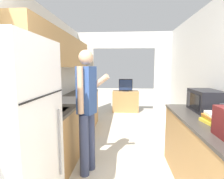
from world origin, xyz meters
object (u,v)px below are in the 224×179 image
range_oven (70,123)px  tv_cabinet (125,101)px  microwave (205,101)px  book_stack (216,119)px  person (87,108)px  refrigerator (11,138)px  television (126,85)px

range_oven → tv_cabinet: range_oven is taller
microwave → book_stack: size_ratio=1.73×
person → tv_cabinet: person is taller
book_stack → person: bearing=163.5°
range_oven → microwave: microwave is taller
book_stack → microwave: bearing=77.4°
refrigerator → book_stack: 2.05m
refrigerator → person: refrigerator is taller
television → microwave: bearing=-72.8°
book_stack → tv_cabinet: (-0.95, 4.03, -0.60)m
range_oven → television: bearing=68.4°
person → microwave: (1.63, 0.10, 0.11)m
refrigerator → tv_cabinet: refrigerator is taller
microwave → tv_cabinet: bearing=107.0°
microwave → person: bearing=-176.6°
refrigerator → book_stack: (2.00, 0.47, 0.08)m
range_oven → book_stack: range_oven is taller
tv_cabinet → refrigerator: bearing=-103.1°
range_oven → tv_cabinet: bearing=68.7°
microwave → television: 3.61m
refrigerator → range_oven: (-0.03, 1.75, -0.42)m
person → tv_cabinet: 3.68m
television → refrigerator: bearing=-103.2°
microwave → book_stack: 0.56m
range_oven → person: (0.52, -0.83, 0.49)m
refrigerator → person: 1.04m
microwave → tv_cabinet: (-1.07, 3.49, -0.70)m
microwave → television: size_ratio=1.14×
book_stack → tv_cabinet: book_stack is taller
range_oven → book_stack: 2.44m
person → microwave: size_ratio=3.33×
range_oven → book_stack: (2.02, -1.27, 0.50)m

